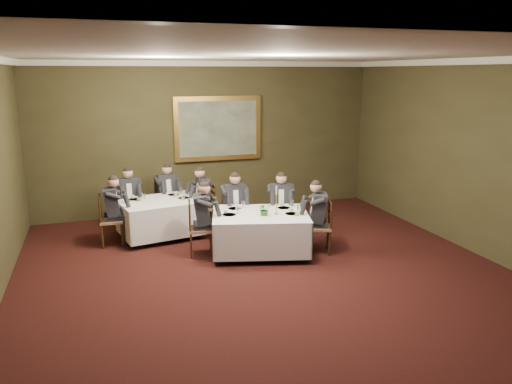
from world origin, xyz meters
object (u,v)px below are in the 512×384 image
diner_sec_backleft (129,206)px  painting (218,129)px  chair_main_endleft (200,240)px  chair_main_backleft (234,225)px  chair_sec_backleft (130,216)px  diner_main_backright (281,213)px  diner_sec_endleft (111,219)px  diner_sec_endright (204,206)px  diner_main_endleft (201,228)px  diner_sec_backright (167,201)px  table_main (260,230)px  chair_sec_endright (205,217)px  chair_sec_backright (167,211)px  diner_main_endright (319,226)px  table_second (160,216)px  chair_main_endright (319,237)px  chair_sec_endleft (111,231)px  diner_main_backleft (234,214)px  chair_main_backright (280,224)px  centerpiece (265,208)px  candlestick (276,204)px

diner_sec_backleft → painting: size_ratio=0.65×
chair_main_endleft → chair_main_backleft: bearing=140.0°
chair_main_backleft → chair_sec_backleft: size_ratio=1.00×
diner_main_backright → diner_sec_backleft: size_ratio=1.00×
diner_sec_backleft → diner_sec_endleft: 0.95m
diner_main_backright → diner_sec_endright: same height
diner_main_endleft → chair_sec_backleft: bearing=-140.0°
diner_sec_backleft → diner_sec_backright: 0.83m
table_main → chair_sec_endright: (-0.66, 1.69, -0.17)m
chair_main_backleft → chair_sec_backright: bearing=-50.8°
diner_main_endright → painting: size_ratio=0.65×
diner_main_backright → diner_sec_endleft: (-3.24, 0.61, 0.00)m
diner_main_endleft → chair_sec_backleft: (-1.12, 1.94, -0.23)m
diner_main_backright → chair_sec_backright: bearing=-21.7°
diner_sec_endleft → diner_sec_backright: bearing=132.0°
diner_main_endright → diner_sec_backright: size_ratio=1.00×
table_second → diner_main_backright: diner_main_backright is taller
diner_main_backright → chair_main_endleft: 1.80m
chair_main_endright → chair_sec_endleft: size_ratio=1.00×
diner_main_backleft → diner_sec_backright: (-1.13, 1.39, 0.00)m
chair_main_backleft → chair_main_endleft: bearing=40.1°
chair_main_backright → chair_sec_backleft: same height
chair_main_backleft → diner_sec_endright: size_ratio=0.74×
diner_main_endright → centerpiece: size_ratio=5.37×
chair_main_backleft → chair_sec_backright: size_ratio=1.00×
chair_main_backleft → chair_main_backright: bearing=165.3°
chair_sec_backleft → diner_sec_endleft: size_ratio=0.74×
table_main → diner_main_backleft: (-0.23, 0.97, 0.06)m
diner_sec_backleft → candlestick: bearing=130.5°
table_main → table_second: 2.21m
diner_sec_backright → diner_sec_endleft: same height
table_second → chair_sec_endleft: 0.99m
centerpiece → chair_sec_backleft: bearing=133.0°
diner_sec_endright → candlestick: 2.10m
diner_main_backleft → diner_sec_endright: (-0.45, 0.72, 0.00)m
table_second → chair_main_backright: bearing=-18.6°
diner_main_endright → diner_sec_backleft: bearing=73.4°
candlestick → diner_main_backleft: bearing=113.4°
chair_sec_backleft → diner_sec_backleft: diner_sec_backleft is taller
chair_sec_endleft → diner_sec_backleft: bearing=156.6°
centerpiece → candlestick: bearing=0.7°
painting → diner_sec_backright: bearing=-150.8°
diner_main_backright → diner_main_endleft: same height
centerpiece → diner_sec_endleft: bearing=150.3°
diner_main_endleft → chair_main_endright: diner_main_endleft is taller
diner_sec_endright → centerpiece: size_ratio=5.37×
table_main → diner_sec_endright: 1.82m
diner_sec_endright → candlestick: bearing=-155.6°
chair_sec_backright → centerpiece: bearing=105.8°
candlestick → diner_sec_endleft: bearing=152.4°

